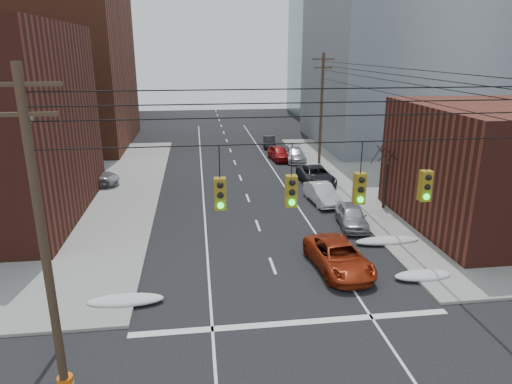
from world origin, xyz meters
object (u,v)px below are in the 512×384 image
object	(u,v)px
parked_car_a	(352,216)
parked_car_f	(269,142)
parked_car_d	(295,155)
lot_car_b	(88,178)
red_pickup	(339,257)
parked_car_c	(316,175)
parked_car_b	(322,194)
parked_car_e	(279,153)
lot_car_a	(56,193)

from	to	relation	value
parked_car_a	parked_car_f	bearing A→B (deg)	100.46
parked_car_d	lot_car_b	xyz separation A→B (m)	(-19.56, -7.30, 0.18)
red_pickup	parked_car_f	world-z (taller)	red_pickup
parked_car_c	lot_car_b	bearing A→B (deg)	174.45
parked_car_c	parked_car_d	bearing A→B (deg)	88.26
red_pickup	lot_car_b	world-z (taller)	lot_car_b
red_pickup	parked_car_c	distance (m)	16.38
parked_car_d	parked_car_c	bearing A→B (deg)	-84.92
parked_car_b	parked_car_e	world-z (taller)	parked_car_e
red_pickup	parked_car_e	xyz separation A→B (m)	(1.39, 25.36, -0.01)
parked_car_b	parked_car_c	distance (m)	5.21
parked_car_d	parked_car_f	distance (m)	7.64
parked_car_c	parked_car_e	size ratio (longest dim) A/B	1.25
parked_car_d	lot_car_b	bearing A→B (deg)	-154.46
red_pickup	parked_car_e	world-z (taller)	red_pickup
parked_car_d	parked_car_e	distance (m)	1.73
red_pickup	parked_car_b	xyz separation A→B (m)	(2.09, 10.97, -0.01)
parked_car_c	parked_car_f	xyz separation A→B (m)	(-1.60, 16.07, -0.11)
red_pickup	lot_car_b	distance (m)	24.04
parked_car_b	parked_car_f	size ratio (longest dim) A/B	1.15
parked_car_d	lot_car_b	size ratio (longest dim) A/B	0.91
parked_car_b	parked_car_d	distance (m)	13.77
lot_car_a	parked_car_c	bearing A→B (deg)	-102.63
parked_car_b	red_pickup	bearing A→B (deg)	-105.78
red_pickup	parked_car_e	distance (m)	25.40
parked_car_a	parked_car_d	bearing A→B (deg)	96.76
parked_car_c	lot_car_b	world-z (taller)	lot_car_b
parked_car_a	parked_car_b	bearing A→B (deg)	105.06
parked_car_a	parked_car_c	distance (m)	10.16
red_pickup	lot_car_b	bearing A→B (deg)	128.73
parked_car_a	lot_car_b	bearing A→B (deg)	156.81
red_pickup	parked_car_b	size ratio (longest dim) A/B	1.20
parked_car_a	lot_car_a	xyz separation A→B (m)	(-20.84, 7.64, 0.10)
parked_car_f	lot_car_a	size ratio (longest dim) A/B	0.95
parked_car_c	parked_car_d	size ratio (longest dim) A/B	1.14
parked_car_d	parked_car_f	bearing A→B (deg)	107.16
parked_car_f	lot_car_a	xyz separation A→B (m)	(-19.47, -18.59, 0.18)
parked_car_a	lot_car_a	world-z (taller)	lot_car_a
lot_car_b	parked_car_c	bearing A→B (deg)	-95.78
red_pickup	parked_car_b	world-z (taller)	red_pickup
parked_car_c	parked_car_d	xyz separation A→B (m)	(0.00, 8.60, -0.07)
red_pickup	parked_car_c	bearing A→B (deg)	74.64
lot_car_b	lot_car_a	bearing A→B (deg)	156.42
parked_car_d	parked_car_f	xyz separation A→B (m)	(-1.60, 7.47, -0.05)
lot_car_a	lot_car_b	xyz separation A→B (m)	(1.51, 3.82, 0.04)
parked_car_e	lot_car_a	world-z (taller)	lot_car_a
parked_car_b	lot_car_a	size ratio (longest dim) A/B	1.09
parked_car_c	parked_car_f	world-z (taller)	parked_car_c
parked_car_b	parked_car_d	world-z (taller)	parked_car_b
parked_car_a	parked_car_c	world-z (taller)	parked_car_c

